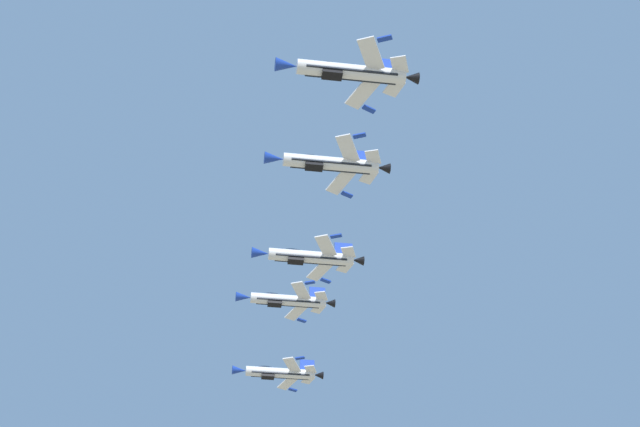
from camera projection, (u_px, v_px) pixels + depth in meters
fighter_jet_left_wing at (349, 72)px, 113.48m from camera, size 15.54×10.00×4.58m
fighter_jet_right_wing at (329, 163)px, 129.89m from camera, size 15.54×9.91×4.71m
fighter_jet_left_outer at (309, 257)px, 145.89m from camera, size 15.54×10.10×4.38m
fighter_jet_right_outer at (286, 300)px, 165.44m from camera, size 15.54×10.09×4.39m
fighter_jet_trail_slot at (279, 373)px, 180.42m from camera, size 15.54×10.11×4.37m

